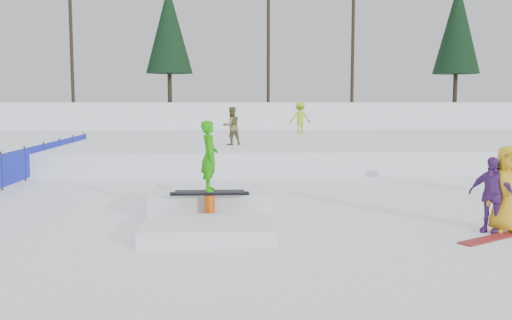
{
  "coord_description": "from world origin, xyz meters",
  "views": [
    {
      "loc": [
        -0.26,
        -11.51,
        2.51
      ],
      "look_at": [
        0.5,
        2.0,
        1.1
      ],
      "focal_mm": 40.0,
      "sensor_mm": 36.0,
      "label": 1
    }
  ],
  "objects": [
    {
      "name": "jib_rail_feature",
      "position": [
        -0.56,
        0.54,
        0.3
      ],
      "size": [
        2.6,
        4.4,
        2.11
      ],
      "color": "white",
      "rests_on": "ground"
    },
    {
      "name": "safety_fence",
      "position": [
        -6.5,
        6.6,
        0.55
      ],
      "size": [
        0.05,
        16.0,
        1.1
      ],
      "color": "#1721B2",
      "rests_on": "ground"
    },
    {
      "name": "snow_berm",
      "position": [
        0.0,
        30.0,
        1.2
      ],
      "size": [
        60.0,
        14.0,
        2.4
      ],
      "primitive_type": "cube",
      "color": "white",
      "rests_on": "ground"
    },
    {
      "name": "loose_board_red",
      "position": [
        4.5,
        -1.66,
        0.01
      ],
      "size": [
        1.34,
        0.97,
        0.03
      ],
      "primitive_type": "cube",
      "rotation": [
        0.0,
        0.0,
        0.54
      ],
      "color": "maroon",
      "rests_on": "ground"
    },
    {
      "name": "snow_midrise",
      "position": [
        0.0,
        16.0,
        0.4
      ],
      "size": [
        50.0,
        18.0,
        0.8
      ],
      "primitive_type": "cube",
      "color": "white",
      "rests_on": "ground"
    },
    {
      "name": "walker_olive",
      "position": [
        0.03,
        10.57,
        1.54
      ],
      "size": [
        0.89,
        0.82,
        1.48
      ],
      "primitive_type": "imported",
      "rotation": [
        0.0,
        0.0,
        3.59
      ],
      "color": "brown",
      "rests_on": "snow_midrise"
    },
    {
      "name": "treeline",
      "position": [
        6.18,
        28.28,
        7.45
      ],
      "size": [
        40.24,
        4.22,
        10.5
      ],
      "color": "black",
      "rests_on": "snow_berm"
    },
    {
      "name": "ground",
      "position": [
        0.0,
        0.0,
        0.0
      ],
      "size": [
        120.0,
        120.0,
        0.0
      ],
      "primitive_type": "plane",
      "color": "white"
    },
    {
      "name": "spectator_purple",
      "position": [
        4.81,
        -1.07,
        0.73
      ],
      "size": [
        0.86,
        0.85,
        1.46
      ],
      "primitive_type": "imported",
      "rotation": [
        0.0,
        0.0,
        -0.78
      ],
      "color": "#59297A",
      "rests_on": "ground"
    },
    {
      "name": "spectator_yellow",
      "position": [
        5.11,
        -1.08,
        0.83
      ],
      "size": [
        0.87,
        0.62,
        1.67
      ],
      "primitive_type": "imported",
      "rotation": [
        0.0,
        0.0,
        -0.12
      ],
      "color": "gold",
      "rests_on": "ground"
    },
    {
      "name": "walker_ygreen",
      "position": [
        3.65,
        17.66,
        1.63
      ],
      "size": [
        1.08,
        0.63,
        1.66
      ],
      "primitive_type": "imported",
      "rotation": [
        0.0,
        0.0,
        3.16
      ],
      "color": "#9DC61F",
      "rests_on": "snow_midrise"
    }
  ]
}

